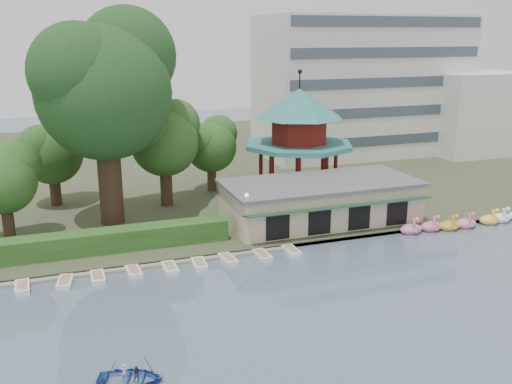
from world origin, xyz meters
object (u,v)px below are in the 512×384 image
boathouse (321,200)px  rowboat_with_passengers (131,374)px  dock (89,272)px  big_tree (105,81)px  pavilion (299,131)px

boathouse → rowboat_with_passengers: 29.20m
dock → big_tree: size_ratio=1.70×
big_tree → rowboat_with_passengers: 29.76m
boathouse → big_tree: (-18.83, 6.22, 11.33)m
boathouse → pavilion: bearing=78.7°
big_tree → rowboat_with_passengers: big_tree is taller
pavilion → dock: bearing=-148.3°
dock → boathouse: size_ratio=1.83×
dock → big_tree: big_tree is taller
pavilion → rowboat_with_passengers: (-22.84, -30.40, -6.98)m
dock → rowboat_with_passengers: (1.16, -15.60, 0.39)m
boathouse → pavilion: (2.00, 10.03, 5.11)m
boathouse → pavilion: size_ratio=1.38×
big_tree → boathouse: bearing=-18.3°
pavilion → boathouse: bearing=-101.3°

